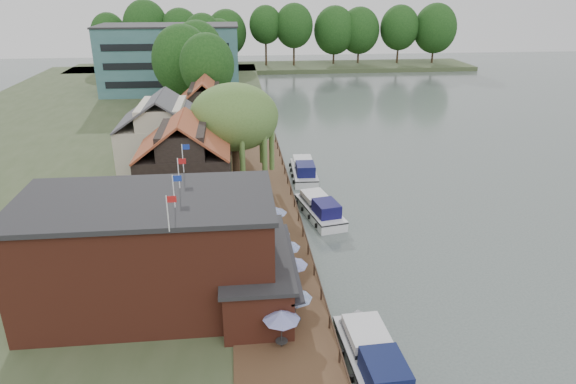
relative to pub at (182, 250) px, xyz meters
name	(u,v)px	position (x,y,z in m)	size (l,w,h in m)	color
ground	(391,292)	(14.00, 1.00, -4.65)	(260.00, 260.00, 0.00)	#4B5753
land_bank	(82,150)	(-16.00, 36.00, -4.15)	(50.00, 140.00, 1.00)	#384728
quay_deck	(267,223)	(6.00, 11.00, -3.60)	(6.00, 50.00, 0.10)	#47301E
quay_rail	(298,214)	(8.70, 11.50, -3.15)	(0.20, 49.00, 1.00)	black
pub	(182,250)	(0.00, 0.00, 0.00)	(20.00, 11.00, 7.30)	maroon
hotel_block	(171,59)	(-8.00, 71.00, 2.50)	(25.40, 12.40, 12.30)	#38666B
cottage_a	(185,164)	(-1.00, 15.00, 0.60)	(8.60, 7.60, 8.50)	black
cottage_b	(164,135)	(-4.00, 25.00, 0.60)	(9.60, 8.60, 8.50)	beige
cottage_c	(206,114)	(0.00, 34.00, 0.60)	(7.60, 7.60, 8.50)	black
willow	(235,137)	(3.50, 20.00, 1.56)	(8.60, 8.60, 10.43)	#476B2D
umbrella_0	(282,329)	(5.72, -5.35, -2.36)	(2.11, 2.11, 2.38)	navy
umbrella_1	(295,308)	(6.71, -3.41, -2.36)	(2.04, 2.04, 2.38)	navy
umbrella_2	(291,274)	(6.89, 0.43, -2.36)	(2.21, 2.21, 2.38)	navy
umbrella_3	(285,256)	(6.74, 2.88, -2.36)	(2.15, 2.15, 2.38)	#1B3998
umbrella_4	(275,242)	(6.16, 5.01, -2.36)	(2.31, 2.31, 2.38)	navy
umbrella_5	(274,220)	(6.45, 8.83, -2.36)	(2.07, 2.07, 2.38)	navy
cruiser_0	(374,357)	(10.66, -6.80, -3.51)	(3.07, 9.50, 2.29)	silver
cruiser_1	(320,206)	(11.07, 14.00, -3.59)	(2.87, 8.89, 2.11)	white
cruiser_2	(304,168)	(10.99, 24.58, -3.58)	(2.89, 8.97, 2.14)	silver
bank_tree_0	(208,84)	(0.14, 41.44, 2.99)	(7.25, 7.25, 13.28)	#143811
bank_tree_1	(183,72)	(-3.77, 49.43, 3.28)	(8.96, 8.96, 13.87)	#143811
bank_tree_2	(198,65)	(-2.07, 57.14, 3.31)	(8.32, 8.32, 13.91)	#143811
bank_tree_3	(209,55)	(-1.06, 78.01, 2.19)	(6.40, 6.40, 11.67)	#143811
bank_tree_4	(203,46)	(-2.60, 85.82, 3.14)	(8.27, 8.27, 13.58)	#143811
bank_tree_5	(219,45)	(0.58, 94.32, 2.31)	(8.24, 8.24, 11.92)	#143811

